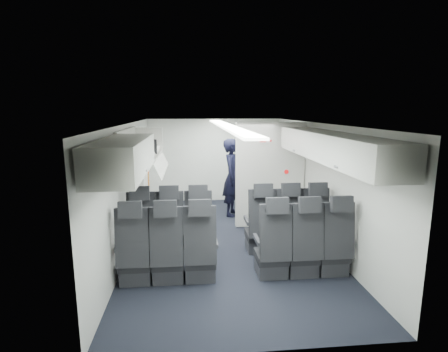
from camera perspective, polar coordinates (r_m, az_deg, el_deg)
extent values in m
cube|color=black|center=(6.54, 0.35, -10.65)|extent=(3.40, 6.00, 0.01)
cube|color=white|center=(6.09, 0.38, 8.56)|extent=(3.40, 6.00, 0.01)
cube|color=silver|center=(9.17, -1.61, 2.59)|extent=(3.40, 0.01, 2.15)
cube|color=silver|center=(3.39, 5.83, -12.12)|extent=(3.40, 0.01, 2.15)
cube|color=silver|center=(6.28, -15.25, -1.64)|extent=(0.01, 6.00, 2.15)
cube|color=silver|center=(6.62, 15.16, -1.01)|extent=(0.01, 6.00, 2.15)
cube|color=white|center=(6.09, 0.38, 8.19)|extent=(0.25, 5.52, 0.03)
cube|color=black|center=(6.04, -12.90, -10.01)|extent=(0.44, 0.46, 0.12)
cube|color=#2D2D33|center=(6.10, -12.84, -11.41)|extent=(0.42, 0.42, 0.22)
cube|color=black|center=(5.69, -13.37, -6.55)|extent=(0.44, 0.20, 0.80)
cube|color=black|center=(5.54, -13.62, -2.75)|extent=(0.30, 0.12, 0.23)
cube|color=#2D2D33|center=(5.95, -15.17, -7.57)|extent=(0.05, 0.40, 0.06)
cube|color=#2D2D33|center=(5.90, -10.92, -7.57)|extent=(0.05, 0.40, 0.06)
cube|color=black|center=(6.00, -8.57, -10.00)|extent=(0.44, 0.46, 0.12)
cube|color=#2D2D33|center=(6.06, -8.53, -11.41)|extent=(0.42, 0.42, 0.22)
cube|color=black|center=(5.65, -8.81, -6.52)|extent=(0.44, 0.20, 0.80)
cube|color=black|center=(5.49, -8.96, -2.69)|extent=(0.30, 0.12, 0.23)
cube|color=#2D2D33|center=(5.90, -10.82, -7.57)|extent=(0.05, 0.40, 0.06)
cube|color=#2D2D33|center=(5.87, -6.50, -7.52)|extent=(0.05, 0.40, 0.06)
cube|color=black|center=(5.99, -4.21, -9.93)|extent=(0.44, 0.46, 0.12)
cube|color=#2D2D33|center=(6.05, -4.19, -11.34)|extent=(0.42, 0.42, 0.22)
cube|color=black|center=(5.64, -4.21, -6.44)|extent=(0.44, 0.20, 0.80)
cube|color=black|center=(5.48, -4.26, -2.60)|extent=(0.30, 0.12, 0.23)
cube|color=#2D2D33|center=(5.87, -6.40, -7.52)|extent=(0.05, 0.40, 0.06)
cube|color=#2D2D33|center=(5.88, -2.08, -7.43)|extent=(0.05, 0.40, 0.06)
cube|color=black|center=(6.10, 5.74, -9.56)|extent=(0.44, 0.46, 0.12)
cube|color=#2D2D33|center=(6.16, 5.71, -10.96)|extent=(0.42, 0.42, 0.22)
cube|color=black|center=(5.76, 6.25, -6.12)|extent=(0.44, 0.20, 0.80)
cube|color=black|center=(5.60, 6.44, -2.35)|extent=(0.30, 0.12, 0.23)
cube|color=#2D2D33|center=(5.95, 3.75, -7.23)|extent=(0.05, 0.40, 0.06)
cube|color=#2D2D33|center=(6.03, 7.91, -7.05)|extent=(0.05, 0.40, 0.06)
cube|color=black|center=(6.21, 9.87, -9.33)|extent=(0.44, 0.46, 0.12)
cube|color=#2D2D33|center=(6.26, 9.82, -10.70)|extent=(0.42, 0.42, 0.22)
cube|color=black|center=(5.86, 10.58, -5.92)|extent=(0.44, 0.20, 0.80)
cube|color=black|center=(5.72, 10.86, -2.22)|extent=(0.30, 0.12, 0.23)
cube|color=#2D2D33|center=(6.03, 8.00, -7.05)|extent=(0.05, 0.40, 0.06)
cube|color=#2D2D33|center=(6.15, 12.02, -6.84)|extent=(0.05, 0.40, 0.06)
cube|color=black|center=(6.34, 13.84, -9.05)|extent=(0.44, 0.46, 0.12)
cube|color=#2D2D33|center=(6.39, 13.78, -10.40)|extent=(0.42, 0.42, 0.22)
cube|color=black|center=(6.00, 14.73, -5.70)|extent=(0.44, 0.20, 0.80)
cube|color=black|center=(5.86, 15.09, -2.08)|extent=(0.30, 0.12, 0.23)
cube|color=#2D2D33|center=(6.15, 12.11, -6.83)|extent=(0.05, 0.40, 0.06)
cube|color=#2D2D33|center=(6.30, 15.95, -6.60)|extent=(0.05, 0.40, 0.06)
cube|color=black|center=(5.22, -14.14, -13.51)|extent=(0.44, 0.46, 0.12)
cube|color=#2D2D33|center=(5.29, -14.06, -15.09)|extent=(0.42, 0.42, 0.22)
cube|color=black|center=(4.85, -14.77, -9.72)|extent=(0.44, 0.20, 0.80)
cube|color=black|center=(4.68, -15.10, -5.33)|extent=(0.30, 0.12, 0.23)
cube|color=#2D2D33|center=(5.12, -16.81, -10.73)|extent=(0.05, 0.40, 0.06)
cube|color=#2D2D33|center=(5.05, -11.83, -10.78)|extent=(0.05, 0.40, 0.06)
cube|color=black|center=(5.17, -9.06, -13.54)|extent=(0.44, 0.46, 0.12)
cube|color=#2D2D33|center=(5.24, -9.01, -15.13)|extent=(0.42, 0.42, 0.22)
cube|color=black|center=(4.80, -9.38, -9.72)|extent=(0.44, 0.20, 0.80)
cube|color=black|center=(4.62, -9.57, -5.29)|extent=(0.30, 0.12, 0.23)
cube|color=#2D2D33|center=(5.05, -11.71, -10.78)|extent=(0.05, 0.40, 0.06)
cube|color=#2D2D33|center=(5.03, -6.63, -10.75)|extent=(0.05, 0.40, 0.06)
cube|color=black|center=(5.16, -3.93, -13.47)|extent=(0.44, 0.46, 0.12)
cube|color=#2D2D33|center=(5.23, -3.91, -15.06)|extent=(0.42, 0.42, 0.22)
cube|color=black|center=(4.79, -3.92, -9.64)|extent=(0.44, 0.20, 0.80)
cube|color=black|center=(4.61, -3.96, -5.20)|extent=(0.30, 0.12, 0.23)
cube|color=#2D2D33|center=(5.02, -6.52, -10.75)|extent=(0.05, 0.40, 0.06)
cube|color=#2D2D33|center=(5.04, -1.42, -10.63)|extent=(0.05, 0.40, 0.06)
cube|color=black|center=(5.29, 7.70, -12.92)|extent=(0.44, 0.46, 0.12)
cube|color=#2D2D33|center=(5.36, 7.65, -14.49)|extent=(0.42, 0.42, 0.22)
cube|color=black|center=(4.92, 8.43, -9.14)|extent=(0.44, 0.20, 0.80)
cube|color=black|center=(4.76, 8.70, -4.81)|extent=(0.30, 0.12, 0.23)
cube|color=#2D2D33|center=(5.11, 5.42, -10.34)|extent=(0.05, 0.40, 0.06)
cube|color=#2D2D33|center=(5.21, 10.25, -10.05)|extent=(0.05, 0.40, 0.06)
cube|color=black|center=(5.41, 12.46, -12.55)|extent=(0.44, 0.46, 0.12)
cube|color=#2D2D33|center=(5.47, 12.39, -14.09)|extent=(0.42, 0.42, 0.22)
cube|color=black|center=(5.05, 13.44, -8.81)|extent=(0.44, 0.20, 0.80)
cube|color=black|center=(4.89, 13.84, -4.58)|extent=(0.30, 0.12, 0.23)
cube|color=#2D2D33|center=(5.21, 10.35, -10.04)|extent=(0.05, 0.40, 0.06)
cube|color=#2D2D33|center=(5.35, 14.96, -9.70)|extent=(0.05, 0.40, 0.06)
cube|color=black|center=(5.56, 16.97, -12.11)|extent=(0.44, 0.46, 0.12)
cube|color=#2D2D33|center=(5.62, 16.88, -13.62)|extent=(0.42, 0.42, 0.22)
cube|color=black|center=(5.21, 18.18, -8.45)|extent=(0.44, 0.20, 0.80)
cube|color=black|center=(5.05, 18.67, -4.33)|extent=(0.30, 0.12, 0.23)
cube|color=#2D2D33|center=(5.35, 15.06, -9.69)|extent=(0.05, 0.40, 0.06)
cube|color=#2D2D33|center=(5.52, 19.39, -9.31)|extent=(0.05, 0.40, 0.06)
cube|color=silver|center=(4.16, -16.16, 3.05)|extent=(0.52, 1.80, 0.40)
cylinder|color=slate|center=(4.14, -12.64, 0.95)|extent=(0.04, 0.10, 0.04)
cube|color=#9E9E93|center=(5.90, -13.04, 3.43)|extent=(0.52, 1.70, 0.04)
cube|color=silver|center=(5.92, -15.63, 5.28)|extent=(0.06, 1.70, 0.44)
cube|color=silver|center=(5.06, -14.31, 4.46)|extent=(0.52, 0.04, 0.40)
cube|color=silver|center=(6.70, -12.23, 6.04)|extent=(0.52, 0.04, 0.40)
cube|color=silver|center=(5.89, -10.58, 2.43)|extent=(0.21, 1.61, 0.38)
cube|color=silver|center=(4.57, 20.95, 3.43)|extent=(0.52, 1.80, 0.40)
cylinder|color=slate|center=(4.49, 17.95, 1.42)|extent=(0.04, 0.10, 0.04)
cube|color=silver|center=(6.17, 13.72, 5.59)|extent=(0.52, 1.70, 0.40)
cylinder|color=slate|center=(6.11, 11.43, 4.12)|extent=(0.04, 0.10, 0.04)
cube|color=white|center=(7.16, 7.50, 0.16)|extent=(1.40, 0.12, 2.13)
cube|color=white|center=(6.97, 6.74, 5.73)|extent=(0.24, 0.01, 0.10)
cube|color=red|center=(6.95, 6.35, 5.72)|extent=(0.13, 0.01, 0.04)
cube|color=red|center=(6.98, 7.56, 5.72)|extent=(0.05, 0.01, 0.03)
cylinder|color=white|center=(7.16, 10.14, 0.69)|extent=(0.11, 0.01, 0.11)
cylinder|color=red|center=(7.16, 10.16, 0.68)|extent=(0.09, 0.01, 0.09)
cube|color=#939399|center=(9.03, 4.55, 1.63)|extent=(0.85, 0.50, 1.90)
cube|color=#3F3F42|center=(8.87, 4.80, -1.51)|extent=(0.80, 0.01, 0.02)
cube|color=#3F3F42|center=(8.77, 4.85, 1.68)|extent=(0.80, 0.01, 0.02)
cube|color=#3F3F42|center=(8.71, 4.90, 4.93)|extent=(0.80, 0.01, 0.02)
cube|color=silver|center=(7.80, -12.93, -0.08)|extent=(0.10, 0.92, 1.86)
cylinder|color=black|center=(7.72, -12.64, 3.57)|extent=(0.03, 0.22, 0.22)
cube|color=gold|center=(8.08, -12.26, 0.68)|extent=(0.02, 0.10, 0.75)
cylinder|color=white|center=(7.02, -14.04, 1.56)|extent=(0.01, 0.11, 0.11)
cylinder|color=red|center=(7.01, -13.96, 1.56)|extent=(0.01, 0.09, 0.09)
imported|color=black|center=(7.90, 1.38, -0.22)|extent=(0.61, 0.74, 1.75)
cube|color=black|center=(5.86, -13.07, 4.66)|extent=(0.46, 0.38, 0.24)
cube|color=white|center=(7.84, 2.81, 0.95)|extent=(0.21, 0.10, 0.15)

